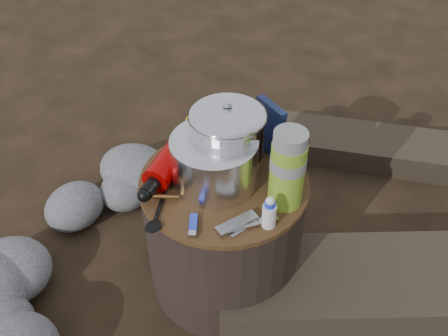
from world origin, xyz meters
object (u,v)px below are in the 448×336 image
Objects in this scene: thermos at (287,169)px; travel_mug at (293,155)px; stump at (224,232)px; camping_pot at (227,137)px; fuel_bottle at (174,156)px.

travel_mug is at bearing 109.57° from thermos.
thermos reaches higher than stump.
stump is 2.09× the size of thermos.
stump is 2.26× the size of camping_pot.
stump is 0.33m from camping_pot.
thermos is 0.14m from travel_mug.
camping_pot is at bearing 115.72° from stump.
camping_pot is 0.16m from fuel_bottle.
camping_pot is at bearing -152.38° from travel_mug.
travel_mug reaches higher than stump.
fuel_bottle is at bearing -145.17° from camping_pot.
fuel_bottle is at bearing -169.63° from stump.
stump is at bearing -64.28° from camping_pot.
thermos reaches higher than travel_mug.
camping_pot reaches higher than travel_mug.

